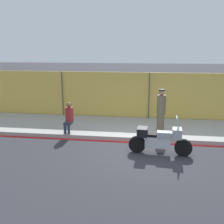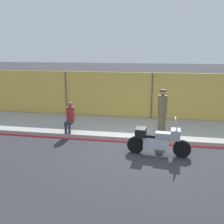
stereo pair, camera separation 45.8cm
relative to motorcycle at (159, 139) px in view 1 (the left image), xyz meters
The scene contains 7 objects.
ground_plane 0.71m from the motorcycle, 155.29° to the left, with size 120.00×120.00×0.00m, color #2D2D33.
sidewalk 2.85m from the motorcycle, 98.15° to the left, with size 34.11×3.28×0.17m.
curb_paint_stripe 1.26m from the motorcycle, 110.74° to the left, with size 34.11×0.18×0.01m.
storefront_fence 4.59m from the motorcycle, 95.05° to the left, with size 32.40×0.17×2.51m.
motorcycle is the anchor object (origin of this frame).
officer_standing 2.38m from the motorcycle, 86.81° to the left, with size 0.38×0.38×1.82m.
person_seated_on_curb 4.13m from the motorcycle, 157.12° to the left, with size 0.36×0.65×1.28m.
Camera 1 is at (-0.06, -9.11, 3.68)m, focal length 42.00 mm.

